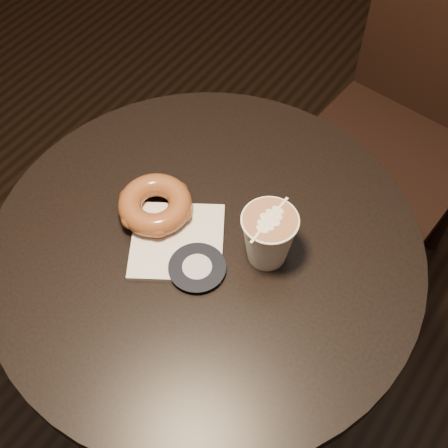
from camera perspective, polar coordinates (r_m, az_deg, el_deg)
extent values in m
plane|color=black|center=(1.67, -1.05, -16.08)|extent=(4.50, 4.50, 0.00)
cylinder|color=black|center=(1.01, -1.68, -2.37)|extent=(0.70, 0.70, 0.03)
cylinder|color=black|center=(1.33, -1.30, -10.89)|extent=(0.07, 0.07, 0.70)
cylinder|color=black|center=(1.67, -1.06, -15.97)|extent=(0.44, 0.44, 0.02)
cube|color=black|center=(1.57, 14.59, 6.09)|extent=(0.42, 0.42, 0.04)
cylinder|color=black|center=(1.69, 5.48, 0.72)|extent=(0.04, 0.04, 0.44)
cylinder|color=black|center=(1.62, 15.02, -5.29)|extent=(0.04, 0.04, 0.44)
cylinder|color=black|center=(1.88, 11.44, 7.09)|extent=(0.04, 0.04, 0.44)
cube|color=silver|center=(1.00, -4.29, -1.57)|extent=(0.20, 0.20, 0.01)
torus|color=brown|center=(1.01, -6.32, 1.77)|extent=(0.12, 0.12, 0.04)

